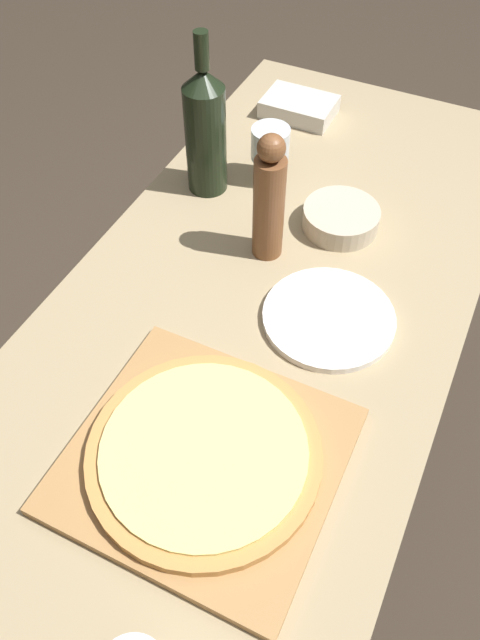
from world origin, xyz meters
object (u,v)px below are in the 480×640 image
at_px(wine_glass, 270,145).
at_px(wine_bottle, 205,130).
at_px(pepper_mill, 269,201).
at_px(pizza, 204,453).
at_px(small_bowl, 341,218).

bearing_deg(wine_glass, wine_bottle, -143.62).
bearing_deg(pepper_mill, wine_bottle, 146.77).
distance_m(pizza, pepper_mill, 0.47).
relative_size(wine_glass, small_bowl, 0.81).
bearing_deg(pepper_mill, wine_glass, 112.94).
xyz_separation_m(pizza, wine_glass, (-0.19, 0.66, 0.06)).
xyz_separation_m(pizza, pepper_mill, (-0.10, 0.45, 0.09)).
height_order(pizza, small_bowl, small_bowl).
bearing_deg(small_bowl, wine_bottle, 179.96).
height_order(wine_bottle, pepper_mill, wine_bottle).
height_order(pizza, wine_glass, wine_glass).
xyz_separation_m(pepper_mill, small_bowl, (0.10, 0.13, -0.10)).
relative_size(pepper_mill, small_bowl, 1.70).
relative_size(pepper_mill, wine_glass, 2.11).
bearing_deg(wine_bottle, pizza, -62.85).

